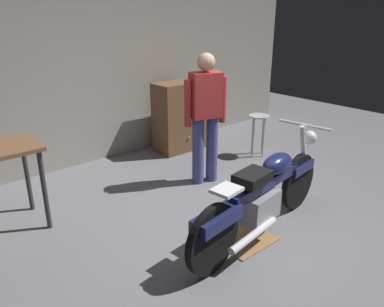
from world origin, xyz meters
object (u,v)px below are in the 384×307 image
Objects in this scene: motorcycle at (264,194)px; wooden_dresser at (180,117)px; shop_stool at (259,124)px; person_standing at (205,114)px.

wooden_dresser is at bearing 61.06° from motorcycle.
shop_stool is at bearing 33.34° from motorcycle.
motorcycle reaches higher than shop_stool.
motorcycle is 1.30× the size of person_standing.
person_standing is 1.52× the size of wooden_dresser.
shop_stool is at bearing -154.70° from person_standing.
person_standing is (0.43, 1.32, 0.48)m from motorcycle.
wooden_dresser is (0.54, 1.19, -0.38)m from person_standing.
motorcycle is 3.40× the size of shop_stool.
wooden_dresser is at bearing 127.16° from shop_stool.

